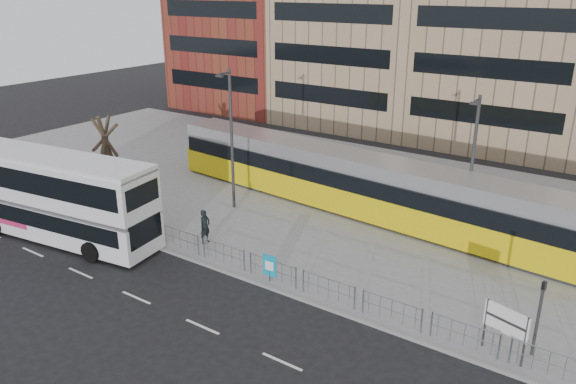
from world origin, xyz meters
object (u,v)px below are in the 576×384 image
Objects in this scene: ad_panel at (270,266)px; station_sign at (506,323)px; traffic_light_east at (540,309)px; lamp_post_west at (231,135)px; lamp_post_east at (472,160)px; pedestrian at (205,227)px; bare_tree at (102,113)px; tram at (378,188)px; traffic_light_west at (94,186)px; double_decker_bus at (58,194)px.

station_sign is at bearing -1.38° from ad_panel.
traffic_light_east reaches higher than ad_panel.
lamp_post_east is (13.00, 4.52, -0.41)m from lamp_post_west.
bare_tree is (-11.06, 2.61, 4.30)m from pedestrian.
ad_panel is 0.18× the size of bare_tree.
traffic_light_east is 19.58m from lamp_post_west.
tram is 9.90m from ad_panel.
lamp_post_east reaches higher than station_sign.
tram is 14.96× the size of station_sign.
lamp_post_east reaches higher than pedestrian.
pedestrian is 6.37m from lamp_post_west.
ad_panel is (-0.65, -9.83, -1.02)m from tram.
pedestrian is 0.60× the size of traffic_light_west.
station_sign is at bearing -14.36° from traffic_light_west.
double_decker_bus is 12.71m from ad_panel.
bare_tree is at bearing 162.62° from ad_panel.
ad_panel is at bearing -117.85° from lamp_post_east.
lamp_post_east is at bearing 14.78° from tram.
traffic_light_west is at bearing -167.33° from traffic_light_east.
ad_panel is 0.43× the size of traffic_light_east.
double_decker_bus is at bearing -156.80° from station_sign.
lamp_post_west reaches higher than lamp_post_east.
tram reaches higher than traffic_light_west.
pedestrian is 0.60× the size of traffic_light_east.
ad_panel is 17.43m from bare_tree.
station_sign is 0.24× the size of lamp_post_west.
ad_panel is 13.10m from traffic_light_west.
lamp_post_west is at bearing 51.88° from double_decker_bus.
lamp_post_east reaches higher than traffic_light_west.
traffic_light_east is at bearing -59.11° from lamp_post_east.
lamp_post_west is at bearing 175.83° from traffic_light_east.
traffic_light_east is 0.41× the size of bare_tree.
double_decker_bus is 3.92× the size of traffic_light_east.
tram is 4.07× the size of bare_tree.
double_decker_bus is 8.06m from bare_tree.
lamp_post_west reaches higher than traffic_light_east.
station_sign is at bearing -0.77° from double_decker_bus.
lamp_post_west is at bearing 136.34° from ad_panel.
traffic_light_east is (24.42, 0.74, 0.00)m from traffic_light_west.
ad_panel is 0.17× the size of lamp_post_east.
double_decker_bus is 0.40× the size of tram.
tram is 13.81m from traffic_light_east.
ad_panel is 5.49m from pedestrian.
pedestrian is 0.25× the size of bare_tree.
station_sign is at bearing -7.68° from bare_tree.
lamp_post_west reaches higher than traffic_light_west.
bare_tree reaches higher than pedestrian.
lamp_post_west is at bearing 178.21° from station_sign.
station_sign is 11.70m from lamp_post_east.
lamp_post_west reaches higher than double_decker_bus.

